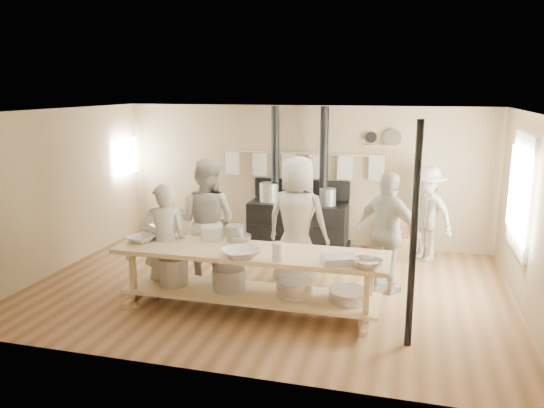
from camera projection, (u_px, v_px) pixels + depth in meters
name	position (u px, v px, depth m)	size (l,w,h in m)	color
ground	(268.00, 287.00, 7.94)	(7.00, 7.00, 0.00)	brown
room_shell	(268.00, 180.00, 7.59)	(7.00, 7.00, 7.00)	tan
window_right	(521.00, 193.00, 7.31)	(0.09, 1.50, 1.65)	beige
left_opening	(125.00, 157.00, 10.35)	(0.00, 0.90, 0.90)	white
stove	(298.00, 220.00, 9.83)	(1.90, 0.75, 2.60)	black
towel_rail	(302.00, 162.00, 9.87)	(3.00, 0.04, 0.47)	tan
back_wall_shelf	(383.00, 140.00, 9.44)	(0.63, 0.14, 0.32)	tan
prep_table	(249.00, 274.00, 6.98)	(3.60, 0.90, 0.85)	tan
support_post	(414.00, 237.00, 5.87)	(0.08, 0.08, 2.60)	black
cook_far_left	(165.00, 242.00, 7.37)	(0.60, 0.39, 1.65)	#B7B3A2
cook_left	(207.00, 222.00, 7.93)	(0.93, 0.72, 1.91)	#B7B3A2
cook_center	(297.00, 221.00, 7.89)	(0.95, 0.62, 1.95)	#B7B3A2
cook_right	(388.00, 233.00, 7.58)	(1.04, 0.43, 1.78)	#B7B3A2
cook_by_window	(426.00, 214.00, 9.03)	(1.06, 0.61, 1.64)	#B7B3A2
chair	(401.00, 245.00, 9.28)	(0.46, 0.46, 0.78)	brown
bowl_white_a	(141.00, 239.00, 7.26)	(0.35, 0.35, 0.09)	white
bowl_steel_a	(241.00, 238.00, 7.27)	(0.30, 0.30, 0.09)	silver
bowl_white_b	(241.00, 253.00, 6.59)	(0.47, 0.47, 0.11)	white
bowl_steel_b	(368.00, 264.00, 6.20)	(0.35, 0.35, 0.11)	silver
roasting_pan	(339.00, 260.00, 6.37)	(0.41, 0.27, 0.09)	#B2B2B7
mixing_bowl_large	(160.00, 231.00, 7.57)	(0.42, 0.42, 0.13)	silver
bucket_galv	(236.00, 233.00, 7.27)	(0.25, 0.25, 0.23)	gray
deep_bowl_enamel	(212.00, 233.00, 7.37)	(0.31, 0.31, 0.19)	white
pitcher	(278.00, 252.00, 6.46)	(0.15, 0.15, 0.23)	white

